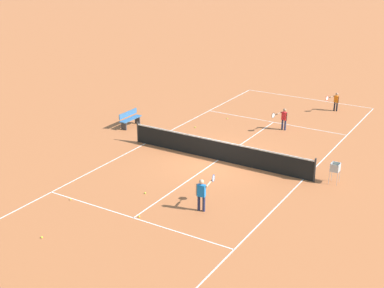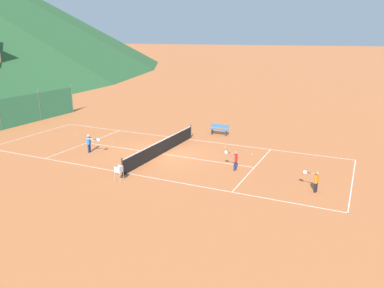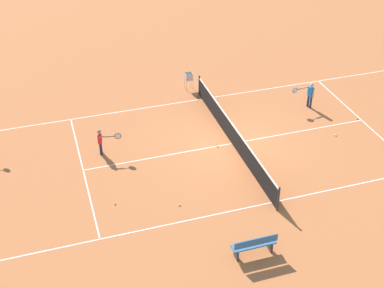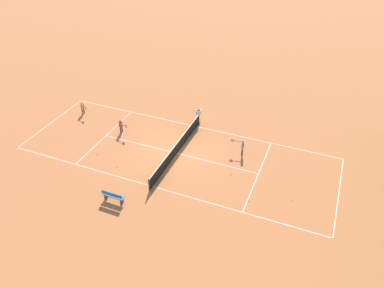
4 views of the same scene
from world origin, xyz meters
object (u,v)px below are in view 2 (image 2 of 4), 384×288
at_px(ball_hopper, 119,170).
at_px(courtside_bench, 219,129).
at_px(tennis_ball_mid_court, 87,143).
at_px(tennis_ball_near_corner, 225,147).
at_px(tennis_ball_far_corner, 114,143).
at_px(tennis_ball_alley_right, 172,154).
at_px(player_far_baseline, 89,142).
at_px(tennis_ball_service_box, 75,133).
at_px(player_near_baseline, 235,159).
at_px(tennis_ball_alley_left, 110,133).
at_px(tennis_ball_by_net_right, 252,154).
at_px(tennis_net, 162,147).
at_px(player_near_service, 316,180).

relative_size(ball_hopper, courtside_bench, 0.59).
distance_m(ball_hopper, courtside_bench, 11.73).
bearing_deg(tennis_ball_mid_court, courtside_bench, -50.70).
relative_size(tennis_ball_near_corner, courtside_bench, 0.04).
xyz_separation_m(tennis_ball_mid_court, tennis_ball_near_corner, (3.38, -9.57, 0.00)).
relative_size(tennis_ball_near_corner, tennis_ball_far_corner, 1.00).
relative_size(tennis_ball_mid_court, tennis_ball_near_corner, 1.00).
distance_m(tennis_ball_alley_right, tennis_ball_far_corner, 5.32).
distance_m(player_far_baseline, tennis_ball_alley_right, 5.66).
relative_size(tennis_ball_near_corner, ball_hopper, 0.07).
bearing_deg(tennis_ball_service_box, player_near_baseline, -100.61).
distance_m(tennis_ball_alley_left, tennis_ball_alley_right, 7.78).
relative_size(tennis_ball_by_net_right, courtside_bench, 0.04).
distance_m(tennis_ball_mid_court, tennis_ball_by_net_right, 12.10).
bearing_deg(tennis_ball_by_net_right, player_far_baseline, 112.83).
bearing_deg(player_near_baseline, tennis_net, 80.27).
height_order(player_far_baseline, tennis_ball_alley_right, player_far_baseline).
xyz_separation_m(tennis_ball_service_box, tennis_ball_far_corner, (-1.00, -4.56, 0.00)).
relative_size(player_near_service, tennis_ball_service_box, 16.69).
bearing_deg(tennis_ball_far_corner, tennis_ball_service_box, 77.67).
relative_size(tennis_ball_far_corner, courtside_bench, 0.04).
bearing_deg(player_near_baseline, courtside_bench, 27.36).
xyz_separation_m(player_far_baseline, tennis_ball_far_corner, (2.63, -0.02, -0.71)).
height_order(tennis_ball_by_net_right, tennis_ball_far_corner, same).
height_order(tennis_ball_mid_court, tennis_ball_by_net_right, same).
distance_m(player_near_service, player_near_baseline, 4.94).
bearing_deg(tennis_ball_far_corner, tennis_ball_alley_left, 42.18).
relative_size(player_near_baseline, tennis_ball_alley_right, 17.88).
height_order(tennis_ball_mid_court, ball_hopper, ball_hopper).
distance_m(tennis_ball_far_corner, courtside_bench, 8.37).
xyz_separation_m(player_near_baseline, tennis_ball_by_net_right, (3.39, -0.11, -0.66)).
height_order(player_far_baseline, tennis_ball_service_box, player_far_baseline).
distance_m(tennis_ball_alley_right, courtside_bench, 6.37).
relative_size(player_near_service, courtside_bench, 0.73).
height_order(player_near_service, tennis_ball_alley_left, player_near_service).
relative_size(player_near_baseline, player_far_baseline, 0.92).
height_order(tennis_ball_mid_court, tennis_ball_alley_right, same).
bearing_deg(ball_hopper, tennis_ball_alley_left, 39.67).
height_order(player_near_service, courtside_bench, player_near_service).
height_order(player_near_service, tennis_ball_service_box, player_near_service).
xyz_separation_m(player_far_baseline, tennis_ball_by_net_right, (4.28, -10.16, -0.71)).
distance_m(tennis_ball_alley_left, tennis_ball_service_box, 2.86).
bearing_deg(tennis_net, player_far_baseline, 111.67).
height_order(player_near_baseline, tennis_ball_by_net_right, player_near_baseline).
bearing_deg(player_near_service, tennis_ball_mid_court, 82.70).
distance_m(player_near_baseline, tennis_ball_by_net_right, 3.45).
xyz_separation_m(player_near_service, player_near_baseline, (1.32, 4.76, 0.04)).
xyz_separation_m(player_far_baseline, courtside_bench, (8.17, -6.28, -0.29)).
bearing_deg(tennis_ball_near_corner, tennis_ball_by_net_right, -109.07).
relative_size(tennis_net, player_near_service, 8.34).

